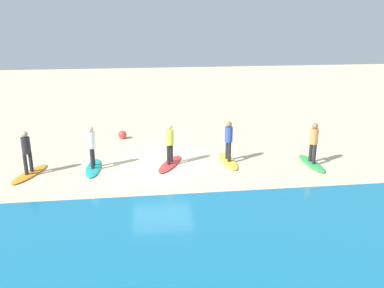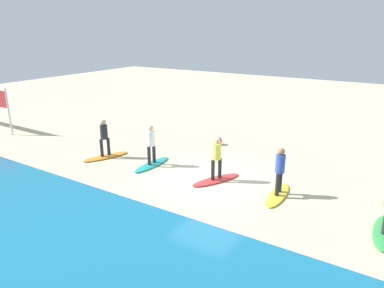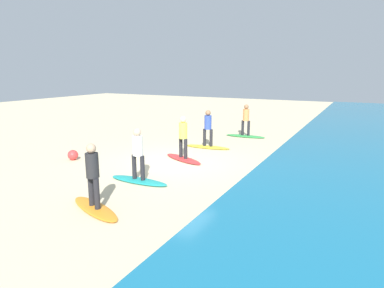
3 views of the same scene
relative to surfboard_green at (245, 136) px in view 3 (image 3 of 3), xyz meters
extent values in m
plane|color=beige|center=(6.01, -0.74, -0.04)|extent=(60.00, 60.00, 0.00)
ellipsoid|color=green|center=(0.00, 0.00, 0.00)|extent=(0.65, 2.12, 0.09)
cylinder|color=#232328|center=(-0.01, 0.16, 0.43)|extent=(0.14, 0.14, 0.78)
cylinder|color=#232328|center=(0.01, -0.16, 0.43)|extent=(0.14, 0.14, 0.78)
cylinder|color=#E58C4C|center=(0.00, 0.00, 1.14)|extent=(0.32, 0.32, 0.62)
sphere|color=#9E704C|center=(0.00, 0.00, 1.56)|extent=(0.24, 0.24, 0.24)
ellipsoid|color=yellow|center=(3.30, -0.68, 0.00)|extent=(0.69, 2.13, 0.09)
cylinder|color=#232328|center=(3.29, -0.53, 0.43)|extent=(0.14, 0.14, 0.78)
cylinder|color=#232328|center=(3.31, -0.84, 0.43)|extent=(0.14, 0.14, 0.78)
cylinder|color=#334CAD|center=(3.30, -0.68, 1.14)|extent=(0.32, 0.32, 0.62)
sphere|color=#9E704C|center=(3.30, -0.68, 1.56)|extent=(0.24, 0.24, 0.24)
ellipsoid|color=red|center=(5.68, -0.65, 0.00)|extent=(1.39, 2.14, 0.09)
cylinder|color=#232328|center=(5.75, -0.51, 0.43)|extent=(0.14, 0.14, 0.78)
cylinder|color=#232328|center=(5.61, -0.80, 0.43)|extent=(0.14, 0.14, 0.78)
cylinder|color=#E0E04C|center=(5.68, -0.65, 1.14)|extent=(0.32, 0.32, 0.62)
sphere|color=beige|center=(5.68, -0.65, 1.56)|extent=(0.24, 0.24, 0.24)
ellipsoid|color=teal|center=(8.70, -0.60, 0.00)|extent=(0.58, 2.11, 0.09)
cylinder|color=#232328|center=(8.70, -0.44, 0.43)|extent=(0.14, 0.14, 0.78)
cylinder|color=#232328|center=(8.70, -0.76, 0.43)|extent=(0.14, 0.14, 0.78)
cylinder|color=white|center=(8.70, -0.60, 1.14)|extent=(0.32, 0.32, 0.62)
sphere|color=beige|center=(8.70, -0.60, 1.56)|extent=(0.24, 0.24, 0.24)
ellipsoid|color=orange|center=(11.02, -0.26, 0.00)|extent=(1.29, 2.16, 0.09)
cylinder|color=#232328|center=(11.08, -0.11, 0.43)|extent=(0.14, 0.14, 0.78)
cylinder|color=#232328|center=(10.96, -0.41, 0.43)|extent=(0.14, 0.14, 0.78)
cylinder|color=#262628|center=(11.02, -0.26, 1.14)|extent=(0.32, 0.32, 0.62)
sphere|color=tan|center=(11.02, -0.26, 1.56)|extent=(0.24, 0.24, 0.24)
sphere|color=#E53838|center=(7.69, -4.51, 0.16)|extent=(0.40, 0.40, 0.40)
camera|label=1|loc=(6.76, 14.77, 5.84)|focal=38.36mm
camera|label=2|loc=(-0.10, 10.15, 5.42)|focal=33.19mm
camera|label=3|loc=(17.00, 5.61, 3.42)|focal=31.63mm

